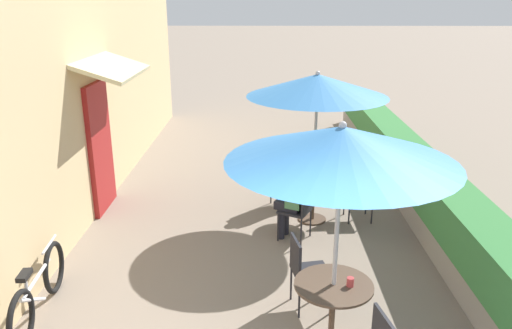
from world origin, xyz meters
The scene contains 15 objects.
cafe_facade_wall centered at (-2.54, 5.97, 2.09)m, with size 0.98×12.20×4.20m.
planter_hedge centered at (2.75, 6.00, 0.54)m, with size 0.60×11.20×1.01m.
patio_table_near centered at (0.94, 1.97, 0.54)m, with size 0.77×0.77×0.74m.
patio_umbrella_near centered at (0.94, 1.97, 2.15)m, with size 2.09×2.09×2.36m.
cafe_chair_near_left centered at (0.72, 2.67, 0.52)m, with size 0.47×0.47×0.87m.
coffee_cup_near centered at (1.09, 1.94, 0.79)m, with size 0.07×0.07×0.09m.
patio_table_mid centered at (1.04, 5.03, 0.54)m, with size 0.77×0.77×0.74m.
patio_umbrella_mid centered at (1.04, 5.03, 2.15)m, with size 2.09×2.09×2.36m.
cafe_chair_mid_left centered at (1.76, 5.15, 0.52)m, with size 0.42×0.42×0.87m.
cafe_chair_mid_right centered at (0.58, 5.59, 0.52)m, with size 0.55×0.55×0.87m.
seated_patron_mid_right centered at (0.67, 5.66, 0.69)m, with size 0.51×0.49×1.25m.
cafe_chair_mid_back centered at (0.79, 4.35, 0.52)m, with size 0.54×0.54×0.87m.
seated_patron_mid_back centered at (0.69, 4.40, 0.69)m, with size 0.50×0.47×1.25m.
coffee_cup_mid centered at (0.97, 5.07, 0.79)m, with size 0.07×0.07×0.09m.
bicycle_leaning centered at (-2.20, 2.46, 0.33)m, with size 0.19×1.65×0.71m.
Camera 1 is at (0.24, -2.23, 3.38)m, focal length 35.00 mm.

